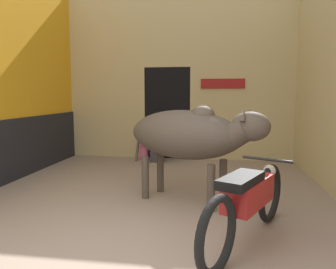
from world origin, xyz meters
The scene contains 7 objects.
ground_plane centered at (0.00, 0.00, 0.00)m, with size 30.00×30.00×0.00m, color gray.
wall_left_shopfront centered at (-2.75, 2.55, 1.92)m, with size 0.25×5.12×3.97m.
wall_back_with_doorway centered at (-0.08, 5.35, 1.71)m, with size 5.34×0.93×3.97m.
cow centered at (0.54, 1.94, 0.97)m, with size 2.12×1.36×1.39m.
motorcycle_near centered at (1.26, 0.70, 0.47)m, with size 1.02×1.97×0.81m.
shopkeeper_seated centered at (-0.41, 4.73, 0.59)m, with size 0.44×0.34×1.13m.
plastic_stool centered at (-0.76, 4.76, 0.21)m, with size 0.29×0.29×0.39m.
Camera 1 is at (0.92, -2.63, 1.54)m, focal length 35.00 mm.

